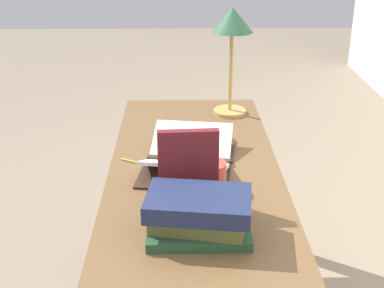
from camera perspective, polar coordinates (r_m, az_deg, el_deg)
The scene contains 7 objects.
reading_desk at distance 1.95m, azimuth 0.25°, elevation -5.34°, with size 1.44×0.60×0.74m.
open_book at distance 1.92m, azimuth -0.38°, elevation -1.33°, with size 0.48×0.37×0.09m.
book_stack_tall at distance 1.49m, azimuth 0.55°, elevation -7.57°, with size 0.22×0.31×0.13m.
book_standing_upright at distance 1.62m, azimuth -0.41°, elevation -2.53°, with size 0.04×0.18×0.24m.
reading_lamp at distance 2.30m, azimuth 4.30°, elevation 11.99°, with size 0.18×0.18×0.47m.
coffee_mug at distance 1.74m, azimuth 2.11°, elevation -3.39°, with size 0.13×0.10×0.09m.
pencil at distance 1.93m, azimuth -5.86°, elevation -1.99°, with size 0.07×0.13×0.01m.
Camera 1 is at (1.70, -0.05, 1.58)m, focal length 50.00 mm.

